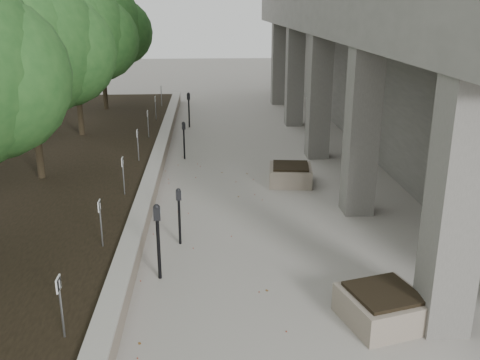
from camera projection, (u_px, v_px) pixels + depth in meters
name	position (u px, v px, depth m)	size (l,w,h in m)	color
retaining_wall	(155.00, 170.00, 15.75)	(0.39, 26.00, 0.50)	gray
planting_bed	(28.00, 174.00, 15.55)	(7.00, 26.00, 0.40)	black
crabapple_tree_3	(30.00, 77.00, 13.73)	(4.60, 4.00, 5.44)	#1F4D1D
crabapple_tree_4	(75.00, 58.00, 18.46)	(4.60, 4.00, 5.44)	#1F4D1D
crabapple_tree_5	(101.00, 47.00, 23.20)	(4.60, 4.00, 5.44)	#1F4D1D
parking_sign_2	(61.00, 308.00, 7.47)	(0.04, 0.22, 0.96)	black
parking_sign_3	(101.00, 224.00, 10.31)	(0.04, 0.22, 0.96)	black
parking_sign_4	(123.00, 176.00, 13.16)	(0.04, 0.22, 0.96)	black
parking_sign_5	(138.00, 145.00, 16.00)	(0.04, 0.22, 0.96)	black
parking_sign_6	(148.00, 124.00, 18.84)	(0.04, 0.22, 0.96)	black
parking_sign_7	(156.00, 108.00, 21.68)	(0.04, 0.22, 0.96)	black
parking_sign_8	(161.00, 96.00, 24.52)	(0.04, 0.22, 0.96)	black
parking_meter_2	(158.00, 242.00, 9.83)	(0.15, 0.11, 1.50)	black
parking_meter_3	(179.00, 216.00, 11.31)	(0.13, 0.09, 1.27)	black
parking_meter_4	(184.00, 140.00, 17.58)	(0.12, 0.09, 1.26)	black
parking_meter_5	(189.00, 110.00, 22.08)	(0.14, 0.10, 1.46)	black
planter_front	(383.00, 306.00, 8.61)	(1.20, 1.20, 0.56)	gray
planter_back	(290.00, 174.00, 15.27)	(1.19, 1.19, 0.55)	gray
berry_scatter	(216.00, 231.00, 12.14)	(3.30, 14.10, 0.02)	#99240B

